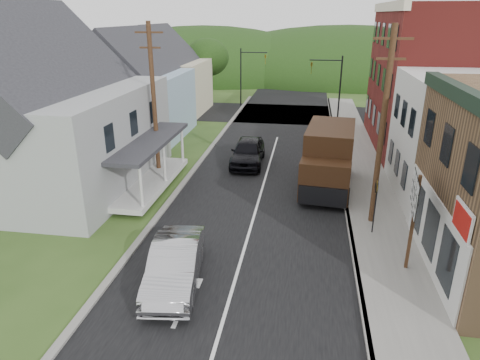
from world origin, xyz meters
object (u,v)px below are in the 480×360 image
at_px(silver_sedan, 175,265).
at_px(delivery_van, 328,159).
at_px(dark_sedan, 248,152).
at_px(warning_sign, 375,199).
at_px(route_sign_cluster, 413,209).

bearing_deg(silver_sedan, delivery_van, 53.14).
bearing_deg(dark_sedan, delivery_van, -36.22).
xyz_separation_m(delivery_van, warning_sign, (1.85, -5.34, -0.00)).
xyz_separation_m(dark_sedan, delivery_van, (5.06, -3.49, 0.92)).
height_order(silver_sedan, dark_sedan, dark_sedan).
height_order(delivery_van, route_sign_cluster, route_sign_cluster).
height_order(silver_sedan, delivery_van, delivery_van).
relative_size(dark_sedan, warning_sign, 1.97).
distance_m(silver_sedan, route_sign_cluster, 8.98).
bearing_deg(dark_sedan, warning_sign, -53.56).
relative_size(silver_sedan, route_sign_cluster, 1.28).
distance_m(dark_sedan, route_sign_cluster, 14.08).
bearing_deg(route_sign_cluster, warning_sign, 116.07).
bearing_deg(silver_sedan, warning_sign, 25.49).
height_order(silver_sedan, warning_sign, warning_sign).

